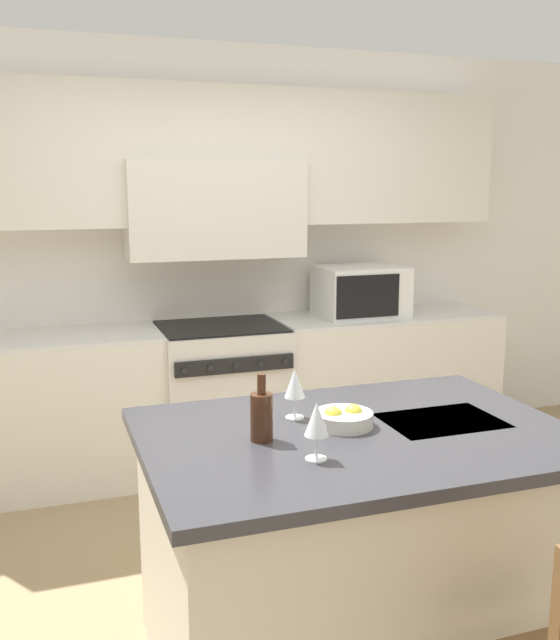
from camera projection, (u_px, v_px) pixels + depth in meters
ground_plane at (319, 605)px, 3.11m from camera, size 10.00×10.00×0.00m
back_cabinetry at (209, 215)px, 4.62m from camera, size 10.00×0.46×2.70m
back_counter at (221, 395)px, 4.61m from camera, size 3.87×0.62×0.93m
range_stove at (222, 396)px, 4.59m from camera, size 0.79×0.70×0.93m
microwave at (361, 291)px, 4.80m from camera, size 0.56×0.45×0.34m
kitchen_island at (355, 547)px, 2.68m from camera, size 1.56×1.09×0.93m
wine_bottle at (262, 415)px, 2.47m from camera, size 0.08×0.08×0.24m
wine_glass_near at (316, 421)px, 2.29m from camera, size 0.08×0.08×0.19m
wine_glass_far at (295, 385)px, 2.70m from camera, size 0.08×0.08×0.19m
fruit_bowl at (343, 418)px, 2.63m from camera, size 0.22×0.22×0.08m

